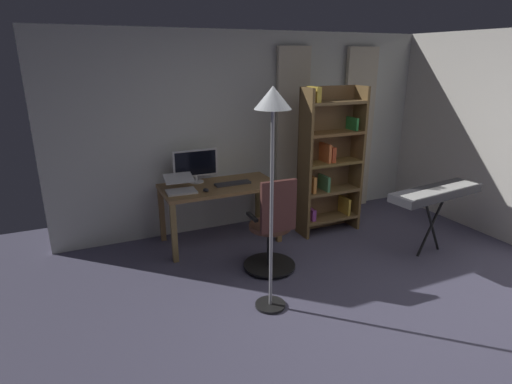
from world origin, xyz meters
name	(u,v)px	position (x,y,z in m)	size (l,w,h in m)	color
ground_plane	(389,333)	(0.00, 0.00, 0.00)	(7.26, 7.26, 0.00)	#55526B
back_room_partition	(253,131)	(0.00, -2.79, 1.25)	(5.16, 0.10, 2.50)	silver
curtain_left_panel	(358,130)	(-1.63, -2.68, 1.16)	(0.50, 0.06, 2.32)	beige
curtain_right_panel	(292,136)	(-0.54, -2.68, 1.16)	(0.47, 0.06, 2.32)	beige
desk	(220,192)	(0.66, -2.29, 0.63)	(1.38, 0.70, 0.73)	olive
office_chair	(273,230)	(0.42, -1.34, 0.47)	(0.56, 0.56, 1.05)	black
computer_monitor	(195,164)	(0.88, -2.52, 0.95)	(0.55, 0.18, 0.40)	white
computer_keyboard	(233,183)	(0.50, -2.25, 0.74)	(0.44, 0.12, 0.02)	#333338
laptop	(180,186)	(1.14, -2.25, 0.78)	(0.34, 0.37, 0.17)	white
computer_mouse	(206,190)	(0.88, -2.12, 0.74)	(0.06, 0.10, 0.04)	#232328
bookshelf	(328,161)	(-0.73, -2.07, 0.93)	(0.81, 0.30, 1.86)	brown
piano_keyboard	(436,194)	(-1.43, -0.97, 0.73)	(1.24, 0.46, 0.80)	black
floor_lamp	(273,131)	(0.73, -0.76, 1.62)	(0.30, 0.30, 1.97)	black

